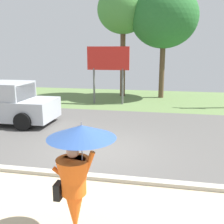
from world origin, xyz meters
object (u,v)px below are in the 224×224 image
Objects in this scene: pickup_truck at (0,104)px; tree_left_far at (164,17)px; roadside_billboard at (108,63)px; tree_center_back at (123,11)px; monk_pedestrian at (76,174)px.

tree_left_far is (7.20, 8.19, 4.54)m from pickup_truck.
tree_left_far reaches higher than roadside_billboard.
pickup_truck is 0.68× the size of tree_center_back.
monk_pedestrian is 15.85m from tree_center_back.
pickup_truck is at bearing 116.93° from monk_pedestrian.
monk_pedestrian is 0.28× the size of tree_center_back.
roadside_billboard is 4.58m from tree_center_back.
tree_center_back is (-1.53, 15.05, 4.75)m from monk_pedestrian.
tree_left_far is 0.98× the size of tree_center_back.
pickup_truck is 1.49× the size of roadside_billboard.
roadside_billboard is at bearing -137.71° from tree_left_far.
monk_pedestrian is 0.41× the size of pickup_truck.
pickup_truck is (-5.94, 6.72, -0.31)m from monk_pedestrian.
tree_left_far reaches higher than pickup_truck.
monk_pedestrian is 0.61× the size of roadside_billboard.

